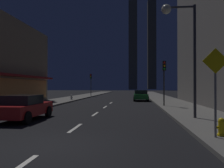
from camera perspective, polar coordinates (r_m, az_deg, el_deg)
ground_plane at (r=39.01m, az=1.78°, el=-3.55°), size 78.00×136.00×0.10m
sidewalk_right at (r=39.13m, az=12.08°, el=-3.34°), size 4.00×76.00×0.15m
sidewalk_left at (r=40.11m, az=-8.26°, el=-3.28°), size 4.00×76.00×0.15m
lane_marking_center at (r=15.62m, az=-4.38°, el=-7.76°), size 0.16×23.00×0.01m
skyscraper_distant_tall at (r=137.12m, az=5.44°, el=9.85°), size 5.12×6.92×53.68m
skyscraper_distant_mid at (r=162.08m, az=10.24°, el=9.82°), size 5.83×7.95×62.56m
car_parked_near at (r=13.73m, az=-21.85°, el=-5.62°), size 1.98×4.24×1.45m
car_parked_far at (r=29.90m, az=7.47°, el=-2.92°), size 1.98×4.24×1.45m
fire_hydrant_yellow_near at (r=9.08m, az=26.48°, el=-10.03°), size 0.42×0.30×0.65m
fire_hydrant_far_left at (r=30.89m, az=-10.46°, el=-3.38°), size 0.42×0.30×0.65m
traffic_light_near_right at (r=21.05m, az=13.35°, el=2.79°), size 0.32×0.48×4.20m
traffic_light_far_left at (r=41.98m, az=-5.51°, el=1.09°), size 0.32×0.48×4.20m
street_lamp_right at (r=13.65m, az=17.21°, el=12.61°), size 1.96×0.56×6.58m
pedestrian_crossing_sign at (r=8.60m, az=25.21°, el=-0.11°), size 0.91×0.08×3.15m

